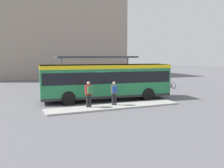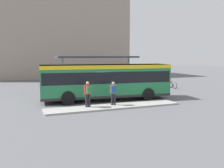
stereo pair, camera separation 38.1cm
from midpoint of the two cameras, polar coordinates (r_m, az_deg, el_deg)
ground_plane at (r=21.12m, az=-0.83°, el=-3.70°), size 120.00×120.00×0.00m
curb_island at (r=18.19m, az=1.07°, el=-5.17°), size 9.98×1.80×0.12m
city_bus at (r=20.88m, az=-0.81°, el=1.05°), size 10.90×3.56×2.99m
pedestrian_waiting at (r=18.25m, az=0.93°, el=-1.79°), size 0.46×0.51×1.73m
pedestrian_companion at (r=17.59m, az=-4.90°, el=-1.95°), size 0.46×0.49×1.82m
bicycle_white at (r=29.54m, az=14.12°, el=-0.22°), size 0.48×1.76×0.76m
bicycle_red at (r=30.23m, az=13.36°, el=-0.11°), size 0.48×1.61×0.70m
station_shelter at (r=26.70m, az=-2.95°, el=6.02°), size 8.75×2.59×3.68m
potted_planter_near_shelter at (r=25.55m, az=1.55°, el=-0.42°), size 0.85×0.85×1.27m
potted_planter_far_side at (r=24.02m, az=-4.22°, el=-0.90°), size 0.70×0.70×1.23m
station_building at (r=46.46m, az=-14.01°, el=11.22°), size 26.64×10.83×15.41m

